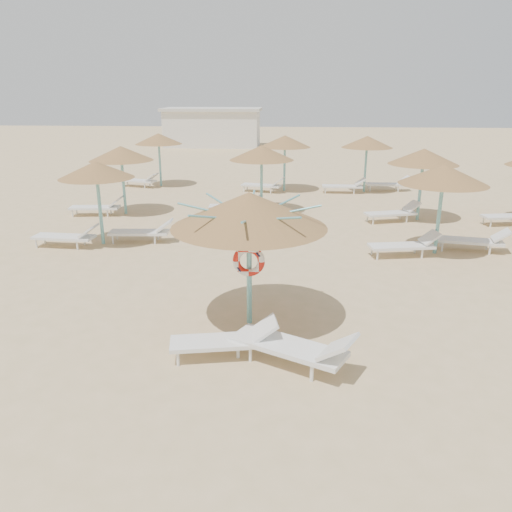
{
  "coord_description": "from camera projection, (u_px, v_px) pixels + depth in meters",
  "views": [
    {
      "loc": [
        0.96,
        -9.4,
        4.69
      ],
      "look_at": [
        0.23,
        0.75,
        1.3
      ],
      "focal_mm": 35.0,
      "sensor_mm": 36.0,
      "label": 1
    }
  ],
  "objects": [
    {
      "name": "palapa_field",
      "position": [
        340.0,
        157.0,
        18.7
      ],
      "size": [
        19.3,
        13.06,
        2.72
      ],
      "color": "#68B1B4",
      "rests_on": "ground"
    },
    {
      "name": "lounger_main_a",
      "position": [
        227.0,
        340.0,
        9.14
      ],
      "size": [
        2.04,
        0.94,
        0.71
      ],
      "rotation": [
        0.0,
        0.0,
        0.19
      ],
      "color": "white",
      "rests_on": "ground"
    },
    {
      "name": "service_hut",
      "position": [
        213.0,
        127.0,
        43.45
      ],
      "size": [
        8.4,
        4.4,
        3.25
      ],
      "color": "silver",
      "rests_on": "ground"
    },
    {
      "name": "lounger_main_b",
      "position": [
        296.0,
        347.0,
        8.79
      ],
      "size": [
        2.32,
        1.65,
        0.82
      ],
      "rotation": [
        0.0,
        0.0,
        -0.48
      ],
      "color": "white",
      "rests_on": "ground"
    },
    {
      "name": "main_palapa",
      "position": [
        249.0,
        211.0,
        9.83
      ],
      "size": [
        3.13,
        3.13,
        2.8
      ],
      "color": "#68B1B4",
      "rests_on": "ground"
    },
    {
      "name": "ground",
      "position": [
        242.0,
        326.0,
        10.44
      ],
      "size": [
        120.0,
        120.0,
        0.0
      ],
      "primitive_type": "plane",
      "color": "tan",
      "rests_on": "ground"
    }
  ]
}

